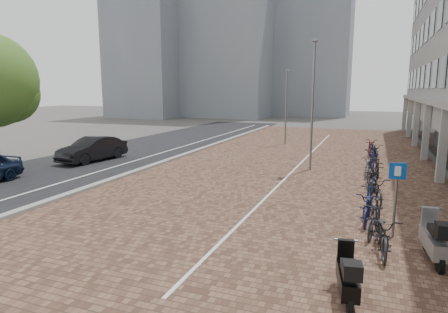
{
  "coord_description": "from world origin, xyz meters",
  "views": [
    {
      "loc": [
        5.87,
        -9.11,
        4.14
      ],
      "look_at": [
        0.0,
        6.0,
        1.3
      ],
      "focal_mm": 30.84,
      "sensor_mm": 36.0,
      "label": 1
    }
  ],
  "objects_px": {
    "car_dark": "(93,149)",
    "scooter_front": "(435,238)",
    "parking_sign": "(396,189)",
    "scooter_mid": "(348,274)"
  },
  "relations": [
    {
      "from": "scooter_front",
      "to": "car_dark",
      "type": "bearing_deg",
      "value": 148.88
    },
    {
      "from": "car_dark",
      "to": "scooter_front",
      "type": "distance_m",
      "value": 18.46
    },
    {
      "from": "scooter_front",
      "to": "scooter_mid",
      "type": "distance_m",
      "value": 3.12
    },
    {
      "from": "parking_sign",
      "to": "car_dark",
      "type": "bearing_deg",
      "value": 145.31
    },
    {
      "from": "car_dark",
      "to": "parking_sign",
      "type": "distance_m",
      "value": 17.17
    },
    {
      "from": "scooter_mid",
      "to": "parking_sign",
      "type": "relative_size",
      "value": 0.72
    },
    {
      "from": "scooter_front",
      "to": "parking_sign",
      "type": "bearing_deg",
      "value": 116.45
    },
    {
      "from": "car_dark",
      "to": "parking_sign",
      "type": "xyz_separation_m",
      "value": [
        15.86,
        -6.53,
        0.72
      ]
    },
    {
      "from": "scooter_front",
      "to": "scooter_mid",
      "type": "relative_size",
      "value": 1.15
    },
    {
      "from": "car_dark",
      "to": "scooter_mid",
      "type": "relative_size",
      "value": 2.76
    }
  ]
}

